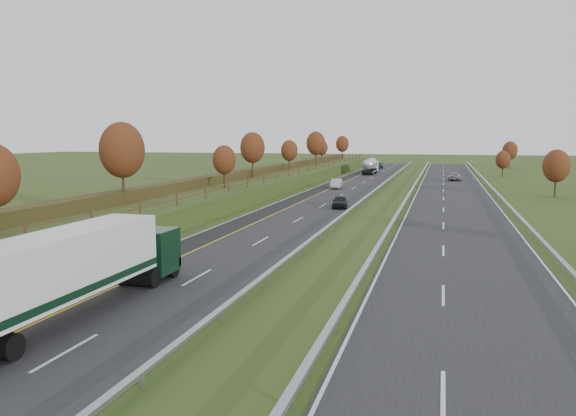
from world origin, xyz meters
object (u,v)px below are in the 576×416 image
object	(u,v)px
car_dark_near	(340,201)
car_small_far	(379,166)
road_tanker	(370,166)
box_lorry	(73,269)
car_oncoming	(454,177)
car_silver_mid	(336,184)

from	to	relation	value
car_dark_near	car_small_far	size ratio (longest dim) A/B	0.87
car_small_far	road_tanker	bearing A→B (deg)	-90.59
car_small_far	box_lorry	bearing A→B (deg)	-91.67
car_oncoming	car_dark_near	bearing A→B (deg)	72.18
box_lorry	car_small_far	world-z (taller)	box_lorry
road_tanker	car_small_far	xyz separation A→B (m)	(-0.39, 20.93, -1.11)
car_silver_mid	car_small_far	size ratio (longest dim) A/B	0.94
box_lorry	car_oncoming	world-z (taller)	box_lorry
car_small_far	car_dark_near	bearing A→B (deg)	-88.51
road_tanker	car_silver_mid	bearing A→B (deg)	-91.13
box_lorry	road_tanker	size ratio (longest dim) A/B	1.45
box_lorry	road_tanker	world-z (taller)	box_lorry
car_dark_near	car_small_far	xyz separation A→B (m)	(-4.55, 82.89, -0.01)
road_tanker	car_dark_near	xyz separation A→B (m)	(4.16, -61.97, -1.10)
car_small_far	car_oncoming	bearing A→B (deg)	-64.80
road_tanker	box_lorry	bearing A→B (deg)	-90.23
car_small_far	car_oncoming	size ratio (longest dim) A/B	0.98
car_dark_near	car_small_far	world-z (taller)	car_dark_near
car_silver_mid	car_oncoming	size ratio (longest dim) A/B	0.92
box_lorry	car_silver_mid	bearing A→B (deg)	90.28
car_silver_mid	car_oncoming	bearing A→B (deg)	45.80
car_silver_mid	car_dark_near	bearing A→B (deg)	-83.22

